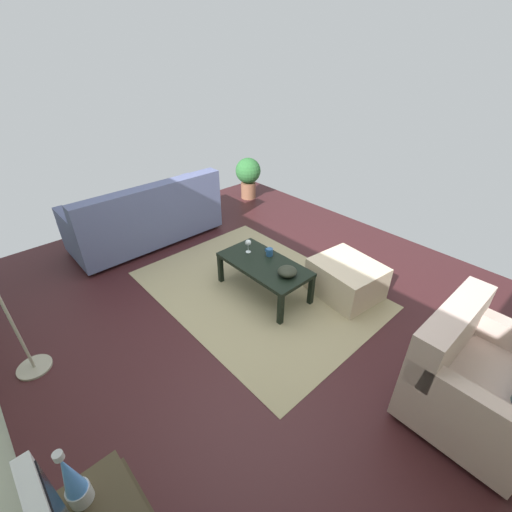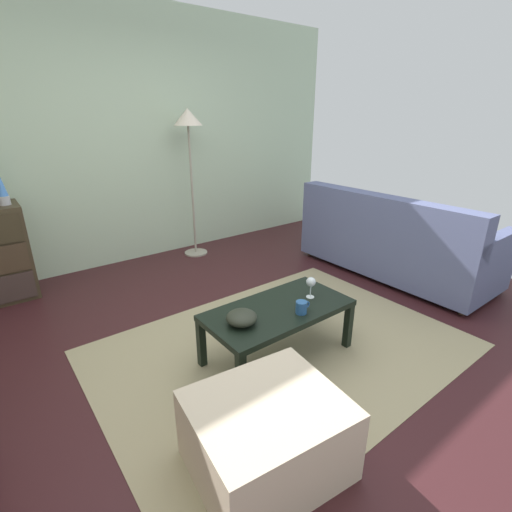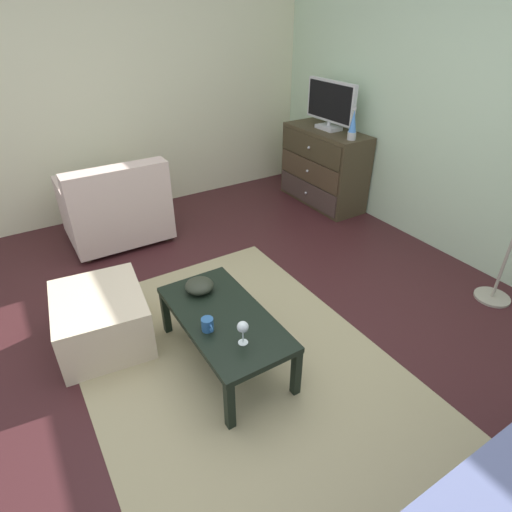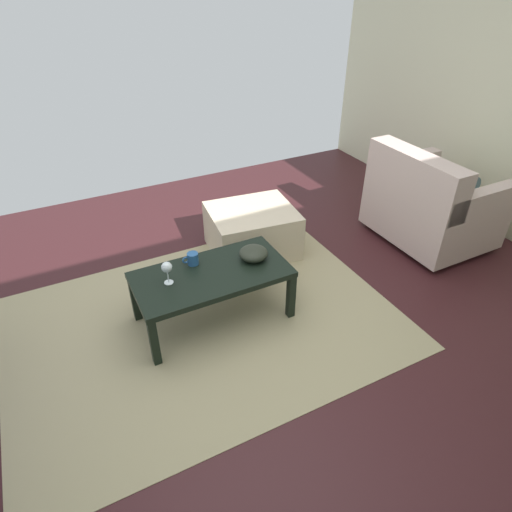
{
  "view_description": "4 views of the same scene",
  "coord_description": "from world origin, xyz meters",
  "px_view_note": "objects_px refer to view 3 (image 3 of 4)",
  "views": [
    {
      "loc": [
        -2.1,
        1.91,
        2.41
      ],
      "look_at": [
        -0.05,
        0.04,
        0.67
      ],
      "focal_mm": 23.97,
      "sensor_mm": 36.0,
      "label": 1
    },
    {
      "loc": [
        -1.38,
        -1.93,
        1.64
      ],
      "look_at": [
        0.14,
        0.05,
        0.68
      ],
      "focal_mm": 26.04,
      "sensor_mm": 36.0,
      "label": 2
    },
    {
      "loc": [
        2.01,
        -1.16,
        2.12
      ],
      "look_at": [
        0.13,
        0.0,
        0.77
      ],
      "focal_mm": 29.28,
      "sensor_mm": 36.0,
      "label": 3
    },
    {
      "loc": [
        0.93,
        1.99,
        2.11
      ],
      "look_at": [
        -0.07,
        0.05,
        0.63
      ],
      "focal_mm": 30.82,
      "sensor_mm": 36.0,
      "label": 4
    }
  ],
  "objects_px": {
    "tv": "(330,104)",
    "armchair": "(116,208)",
    "bowl_decorative": "(199,286)",
    "coffee_table": "(224,321)",
    "ottoman": "(102,319)",
    "dresser": "(323,167)",
    "mug": "(208,325)",
    "lava_lamp": "(353,126)",
    "wine_glass": "(243,328)"
  },
  "relations": [
    {
      "from": "wine_glass",
      "to": "bowl_decorative",
      "type": "distance_m",
      "value": 0.61
    },
    {
      "from": "mug",
      "to": "ottoman",
      "type": "height_order",
      "value": "mug"
    },
    {
      "from": "coffee_table",
      "to": "ottoman",
      "type": "bearing_deg",
      "value": -134.05
    },
    {
      "from": "tv",
      "to": "dresser",
      "type": "bearing_deg",
      "value": -83.38
    },
    {
      "from": "dresser",
      "to": "bowl_decorative",
      "type": "distance_m",
      "value": 2.68
    },
    {
      "from": "tv",
      "to": "bowl_decorative",
      "type": "xyz_separation_m",
      "value": [
        1.41,
        -2.31,
        -0.72
      ]
    },
    {
      "from": "wine_glass",
      "to": "armchair",
      "type": "bearing_deg",
      "value": -177.84
    },
    {
      "from": "coffee_table",
      "to": "armchair",
      "type": "bearing_deg",
      "value": -176.94
    },
    {
      "from": "tv",
      "to": "armchair",
      "type": "relative_size",
      "value": 0.78
    },
    {
      "from": "dresser",
      "to": "mug",
      "type": "height_order",
      "value": "dresser"
    },
    {
      "from": "bowl_decorative",
      "to": "tv",
      "type": "bearing_deg",
      "value": 121.48
    },
    {
      "from": "lava_lamp",
      "to": "mug",
      "type": "bearing_deg",
      "value": -60.13
    },
    {
      "from": "armchair",
      "to": "ottoman",
      "type": "relative_size",
      "value": 1.35
    },
    {
      "from": "lava_lamp",
      "to": "bowl_decorative",
      "type": "height_order",
      "value": "lava_lamp"
    },
    {
      "from": "mug",
      "to": "armchair",
      "type": "distance_m",
      "value": 2.16
    },
    {
      "from": "tv",
      "to": "bowl_decorative",
      "type": "relative_size",
      "value": 3.73
    },
    {
      "from": "mug",
      "to": "bowl_decorative",
      "type": "relative_size",
      "value": 0.58
    },
    {
      "from": "dresser",
      "to": "armchair",
      "type": "height_order",
      "value": "dresser"
    },
    {
      "from": "coffee_table",
      "to": "mug",
      "type": "relative_size",
      "value": 9.04
    },
    {
      "from": "coffee_table",
      "to": "dresser",
      "type": "bearing_deg",
      "value": 127.4
    },
    {
      "from": "lava_lamp",
      "to": "bowl_decorative",
      "type": "relative_size",
      "value": 1.67
    },
    {
      "from": "wine_glass",
      "to": "bowl_decorative",
      "type": "xyz_separation_m",
      "value": [
        -0.61,
        0.0,
        -0.07
      ]
    },
    {
      "from": "mug",
      "to": "bowl_decorative",
      "type": "bearing_deg",
      "value": 161.65
    },
    {
      "from": "mug",
      "to": "ottoman",
      "type": "distance_m",
      "value": 0.9
    },
    {
      "from": "mug",
      "to": "dresser",
      "type": "bearing_deg",
      "value": 126.81
    },
    {
      "from": "coffee_table",
      "to": "lava_lamp",
      "type": "bearing_deg",
      "value": 120.09
    },
    {
      "from": "coffee_table",
      "to": "tv",
      "type": "bearing_deg",
      "value": 127.16
    },
    {
      "from": "coffee_table",
      "to": "wine_glass",
      "type": "xyz_separation_m",
      "value": [
        0.29,
        -0.02,
        0.16
      ]
    },
    {
      "from": "wine_glass",
      "to": "armchair",
      "type": "relative_size",
      "value": 0.17
    },
    {
      "from": "lava_lamp",
      "to": "mug",
      "type": "height_order",
      "value": "lava_lamp"
    },
    {
      "from": "coffee_table",
      "to": "ottoman",
      "type": "distance_m",
      "value": 0.92
    },
    {
      "from": "tv",
      "to": "mug",
      "type": "bearing_deg",
      "value": -53.42
    },
    {
      "from": "lava_lamp",
      "to": "wine_glass",
      "type": "distance_m",
      "value": 2.79
    },
    {
      "from": "tv",
      "to": "armchair",
      "type": "bearing_deg",
      "value": -98.27
    },
    {
      "from": "tv",
      "to": "ottoman",
      "type": "relative_size",
      "value": 1.06
    },
    {
      "from": "wine_glass",
      "to": "mug",
      "type": "distance_m",
      "value": 0.26
    },
    {
      "from": "ottoman",
      "to": "armchair",
      "type": "bearing_deg",
      "value": 159.59
    },
    {
      "from": "dresser",
      "to": "coffee_table",
      "type": "distance_m",
      "value": 2.85
    },
    {
      "from": "coffee_table",
      "to": "armchair",
      "type": "relative_size",
      "value": 1.09
    },
    {
      "from": "dresser",
      "to": "ottoman",
      "type": "xyz_separation_m",
      "value": [
        1.1,
        -2.92,
        -0.25
      ]
    },
    {
      "from": "bowl_decorative",
      "to": "ottoman",
      "type": "bearing_deg",
      "value": -115.9
    },
    {
      "from": "armchair",
      "to": "mug",
      "type": "bearing_deg",
      "value": -0.99
    },
    {
      "from": "tv",
      "to": "wine_glass",
      "type": "height_order",
      "value": "tv"
    },
    {
      "from": "dresser",
      "to": "tv",
      "type": "relative_size",
      "value": 1.48
    },
    {
      "from": "tv",
      "to": "mug",
      "type": "xyz_separation_m",
      "value": [
        1.81,
        -2.44,
        -0.72
      ]
    },
    {
      "from": "wine_glass",
      "to": "mug",
      "type": "height_order",
      "value": "wine_glass"
    },
    {
      "from": "wine_glass",
      "to": "ottoman",
      "type": "distance_m",
      "value": 1.15
    },
    {
      "from": "mug",
      "to": "ottoman",
      "type": "xyz_separation_m",
      "value": [
        -0.71,
        -0.5,
        -0.24
      ]
    },
    {
      "from": "dresser",
      "to": "armchair",
      "type": "relative_size",
      "value": 1.15
    },
    {
      "from": "lava_lamp",
      "to": "ottoman",
      "type": "bearing_deg",
      "value": -77.13
    }
  ]
}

